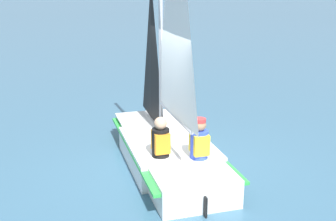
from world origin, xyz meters
The scene contains 4 objects.
ground_plane centered at (0.00, 0.00, 0.00)m, with size 260.00×260.00×0.00m, color #38607A.
sailboat_main centered at (0.03, 0.00, 0.67)m, with size 3.99×2.04×5.16m.
sailor_helm centered at (0.68, -0.22, 0.62)m, with size 0.37×0.34×1.16m.
sailor_crew centered at (0.85, 0.41, 0.63)m, with size 0.37×0.34×1.16m.
Camera 1 is at (7.31, -1.02, 3.31)m, focal length 45.00 mm.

